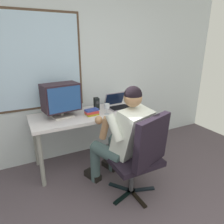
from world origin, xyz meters
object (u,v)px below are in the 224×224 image
at_px(crt_monitor, 61,98).
at_px(laptop, 117,103).
at_px(office_chair, 141,153).
at_px(person_seated, 123,137).
at_px(desk, 92,118).
at_px(book_stack, 92,112).
at_px(wine_glass, 107,107).
at_px(desk_speaker, 97,104).

xyz_separation_m(crt_monitor, laptop, (0.84, 0.03, -0.20)).
bearing_deg(office_chair, person_seated, 106.78).
xyz_separation_m(desk, crt_monitor, (-0.41, 0.04, 0.33)).
xyz_separation_m(laptop, book_stack, (-0.47, -0.14, -0.02)).
bearing_deg(office_chair, wine_glass, 91.34).
relative_size(crt_monitor, book_stack, 2.56).
distance_m(desk, office_chair, 0.97).
height_order(crt_monitor, book_stack, crt_monitor).
bearing_deg(person_seated, desk, 97.83).
height_order(office_chair, book_stack, office_chair).
xyz_separation_m(desk, laptop, (0.43, 0.07, 0.14)).
distance_m(office_chair, desk_speaker, 1.09).
height_order(person_seated, book_stack, person_seated).
distance_m(person_seated, desk_speaker, 0.82).
distance_m(person_seated, book_stack, 0.64).
distance_m(office_chair, wine_glass, 0.85).
bearing_deg(office_chair, book_stack, 103.51).
height_order(person_seated, crt_monitor, person_seated).
distance_m(desk, laptop, 0.46).
xyz_separation_m(person_seated, book_stack, (-0.13, 0.61, 0.13)).
distance_m(person_seated, wine_glass, 0.57).
height_order(person_seated, desk_speaker, person_seated).
relative_size(crt_monitor, desk_speaker, 2.84).
bearing_deg(desk_speaker, crt_monitor, -171.76).
height_order(office_chair, desk_speaker, office_chair).
distance_m(desk, crt_monitor, 0.53).
bearing_deg(crt_monitor, office_chair, -59.44).
bearing_deg(desk, wine_glass, -44.54).
xyz_separation_m(person_seated, wine_glass, (0.06, 0.54, 0.20)).
xyz_separation_m(desk_speaker, book_stack, (-0.15, -0.19, -0.05)).
bearing_deg(wine_glass, desk_speaker, 98.70).
xyz_separation_m(desk, office_chair, (0.17, -0.95, -0.11)).
distance_m(laptop, wine_glass, 0.36).
distance_m(person_seated, laptop, 0.84).
bearing_deg(office_chair, crt_monitor, 120.56).
xyz_separation_m(desk, desk_speaker, (0.11, 0.11, 0.16)).
height_order(laptop, desk_speaker, laptop).
height_order(desk_speaker, book_stack, desk_speaker).
distance_m(office_chair, crt_monitor, 1.22).
bearing_deg(book_stack, wine_glass, -21.75).
relative_size(wine_glass, book_stack, 0.78).
distance_m(crt_monitor, wine_glass, 0.61).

